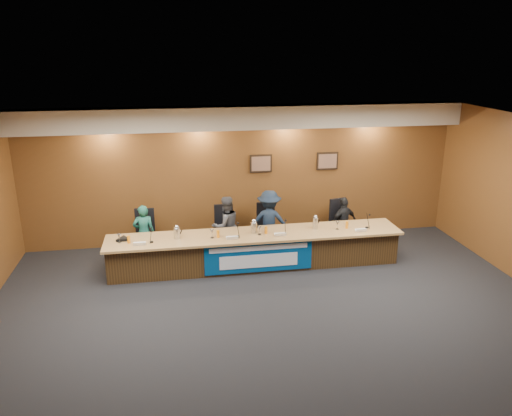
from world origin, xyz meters
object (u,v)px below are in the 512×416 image
at_px(office_chair_d, 342,225).
at_px(carafe_right, 315,223).
at_px(carafe_left, 177,233).
at_px(office_chair_a, 145,237).
at_px(panelist_d, 344,222).
at_px(dais_body, 255,251).
at_px(panelist_c, 269,222).
at_px(banner, 259,257).
at_px(panelist_b, 226,226).
at_px(office_chair_c, 268,230).
at_px(office_chair_b, 226,233).
at_px(speakerphone, 123,239).
at_px(panelist_a, 144,233).
at_px(carafe_mid, 254,228).

distance_m(office_chair_d, carafe_right, 1.26).
bearing_deg(carafe_left, office_chair_d, 13.00).
relative_size(office_chair_a, carafe_right, 1.91).
bearing_deg(panelist_d, office_chair_d, -110.25).
height_order(dais_body, carafe_left, carafe_left).
xyz_separation_m(panelist_c, panelist_d, (1.74, 0.00, -0.12)).
height_order(banner, carafe_left, carafe_left).
xyz_separation_m(panelist_b, office_chair_c, (0.97, 0.10, -0.19)).
xyz_separation_m(banner, carafe_right, (1.29, 0.43, 0.50)).
xyz_separation_m(office_chair_a, carafe_left, (0.70, -0.87, 0.38)).
relative_size(panelist_b, office_chair_a, 2.81).
xyz_separation_m(office_chair_b, office_chair_c, (0.97, 0.00, 0.00)).
bearing_deg(panelist_c, office_chair_c, -77.19).
distance_m(office_chair_b, speakerphone, 2.30).
height_order(panelist_c, carafe_right, panelist_c).
bearing_deg(panelist_d, office_chair_a, -21.53).
bearing_deg(panelist_a, panelist_d, 175.98).
relative_size(panelist_b, office_chair_c, 2.81).
relative_size(panelist_a, office_chair_c, 2.60).
bearing_deg(panelist_a, speakerphone, 57.87).
height_order(panelist_d, speakerphone, panelist_d).
relative_size(dais_body, banner, 2.73).
relative_size(office_chair_d, speakerphone, 1.50).
distance_m(office_chair_d, carafe_mid, 2.39).
relative_size(office_chair_a, speakerphone, 1.50).
distance_m(dais_body, carafe_left, 1.68).
height_order(panelist_d, carafe_left, panelist_d).
height_order(banner, panelist_b, panelist_b).
distance_m(panelist_a, office_chair_a, 0.18).
xyz_separation_m(panelist_d, office_chair_a, (-4.48, 0.10, -0.11)).
distance_m(banner, office_chair_b, 1.35).
height_order(dais_body, carafe_mid, carafe_mid).
distance_m(carafe_left, carafe_right, 2.90).
xyz_separation_m(banner, office_chair_d, (2.18, 1.24, 0.10)).
bearing_deg(office_chair_d, office_chair_a, 166.81).
bearing_deg(panelist_a, carafe_left, 127.99).
xyz_separation_m(banner, carafe_left, (-1.60, 0.37, 0.48)).
height_order(office_chair_c, carafe_left, carafe_left).
height_order(dais_body, carafe_right, carafe_right).
xyz_separation_m(banner, panelist_b, (-0.53, 1.14, 0.29)).
xyz_separation_m(dais_body, office_chair_a, (-2.30, 0.82, 0.13)).
bearing_deg(panelist_c, panelist_a, 12.81).
xyz_separation_m(office_chair_a, carafe_right, (3.59, -0.80, 0.40)).
bearing_deg(carafe_left, banner, -12.84).
bearing_deg(office_chair_c, carafe_left, -161.76).
bearing_deg(office_chair_b, panelist_d, -5.52).
bearing_deg(carafe_right, carafe_left, -178.63).
height_order(panelist_b, speakerphone, panelist_b).
bearing_deg(office_chair_a, banner, -23.32).
bearing_deg(carafe_right, speakerphone, 179.75).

